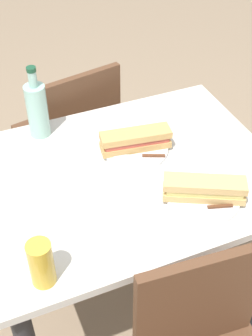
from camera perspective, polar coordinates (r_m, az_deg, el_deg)
The scene contains 11 objects.
ground_plane at distance 2.16m, azimuth -0.00°, elevation -15.68°, with size 8.00×8.00×0.00m, color #8C755B.
dining_table at distance 1.66m, azimuth -0.00°, elevation -3.82°, with size 1.04×0.79×0.76m.
chair_near at distance 2.17m, azimuth -6.45°, elevation 3.93°, with size 0.47×0.47×0.87m.
plate_near at distance 1.66m, azimuth 1.17°, elevation 2.37°, with size 0.23×0.23×0.01m, color white.
baguette_sandwich_near at distance 1.63m, azimuth 1.19°, elevation 3.49°, with size 0.26×0.11×0.07m.
knife_near at distance 1.61m, azimuth 2.06°, elevation 1.51°, with size 0.17×0.08×0.01m.
plate_far at distance 1.50m, azimuth 9.45°, elevation -3.67°, with size 0.23×0.23×0.01m, color white.
baguette_sandwich_far at distance 1.47m, azimuth 9.63°, elevation -2.53°, with size 0.26×0.18×0.07m.
knife_far at distance 1.45m, azimuth 10.04°, elevation -4.81°, with size 0.18×0.06×0.01m.
water_bottle at distance 1.71m, azimuth -10.89°, elevation 7.15°, with size 0.08×0.08×0.28m.
beer_glass at distance 1.25m, azimuth -10.39°, elevation -11.49°, with size 0.07×0.07×0.15m, color gold.
Camera 1 is at (0.45, 1.08, 1.82)m, focal length 49.47 mm.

